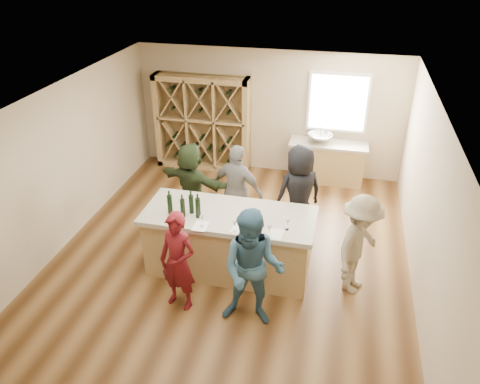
% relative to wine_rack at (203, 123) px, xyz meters
% --- Properties ---
extents(floor, '(6.00, 7.00, 0.10)m').
position_rel_wine_rack_xyz_m(floor, '(1.50, -3.27, -1.15)').
color(floor, brown).
rests_on(floor, ground).
extents(ceiling, '(6.00, 7.00, 0.10)m').
position_rel_wine_rack_xyz_m(ceiling, '(1.50, -3.27, 1.75)').
color(ceiling, white).
rests_on(ceiling, ground).
extents(wall_back, '(6.00, 0.10, 2.80)m').
position_rel_wine_rack_xyz_m(wall_back, '(1.50, 0.28, 0.30)').
color(wall_back, tan).
rests_on(wall_back, ground).
extents(wall_front, '(6.00, 0.10, 2.80)m').
position_rel_wine_rack_xyz_m(wall_front, '(1.50, -6.82, 0.30)').
color(wall_front, tan).
rests_on(wall_front, ground).
extents(wall_left, '(0.10, 7.00, 2.80)m').
position_rel_wine_rack_xyz_m(wall_left, '(-1.55, -3.27, 0.30)').
color(wall_left, tan).
rests_on(wall_left, ground).
extents(wall_right, '(0.10, 7.00, 2.80)m').
position_rel_wine_rack_xyz_m(wall_right, '(4.55, -3.27, 0.30)').
color(wall_right, tan).
rests_on(wall_right, ground).
extents(window_frame, '(1.30, 0.06, 1.30)m').
position_rel_wine_rack_xyz_m(window_frame, '(3.00, 0.20, 0.65)').
color(window_frame, white).
rests_on(window_frame, wall_back).
extents(window_pane, '(1.18, 0.01, 1.18)m').
position_rel_wine_rack_xyz_m(window_pane, '(3.00, 0.17, 0.65)').
color(window_pane, white).
rests_on(window_pane, wall_back).
extents(wine_rack, '(2.20, 0.45, 2.20)m').
position_rel_wine_rack_xyz_m(wine_rack, '(0.00, 0.00, 0.00)').
color(wine_rack, '#A6854F').
rests_on(wine_rack, floor).
extents(back_counter_base, '(1.60, 0.58, 0.86)m').
position_rel_wine_rack_xyz_m(back_counter_base, '(2.90, -0.07, -0.67)').
color(back_counter_base, '#A6854F').
rests_on(back_counter_base, floor).
extents(back_counter_top, '(1.70, 0.62, 0.06)m').
position_rel_wine_rack_xyz_m(back_counter_top, '(2.90, -0.07, -0.21)').
color(back_counter_top, '#ADA38D').
rests_on(back_counter_top, back_counter_base).
extents(sink, '(0.54, 0.54, 0.19)m').
position_rel_wine_rack_xyz_m(sink, '(2.70, -0.07, -0.09)').
color(sink, silver).
rests_on(sink, back_counter_top).
extents(faucet, '(0.02, 0.02, 0.30)m').
position_rel_wine_rack_xyz_m(faucet, '(2.70, 0.11, -0.03)').
color(faucet, silver).
rests_on(faucet, back_counter_top).
extents(tasting_counter_base, '(2.60, 1.00, 1.00)m').
position_rel_wine_rack_xyz_m(tasting_counter_base, '(1.56, -3.67, -0.60)').
color(tasting_counter_base, '#A6854F').
rests_on(tasting_counter_base, floor).
extents(tasting_counter_top, '(2.72, 1.12, 0.08)m').
position_rel_wine_rack_xyz_m(tasting_counter_top, '(1.56, -3.67, -0.06)').
color(tasting_counter_top, '#ADA38D').
rests_on(tasting_counter_top, tasting_counter_base).
extents(wine_bottle_a, '(0.10, 0.10, 0.32)m').
position_rel_wine_rack_xyz_m(wine_bottle_a, '(0.66, -3.86, 0.14)').
color(wine_bottle_a, black).
rests_on(wine_bottle_a, tasting_counter_top).
extents(wine_bottle_b, '(0.09, 0.09, 0.30)m').
position_rel_wine_rack_xyz_m(wine_bottle_b, '(0.89, -3.91, 0.13)').
color(wine_bottle_b, black).
rests_on(wine_bottle_b, tasting_counter_top).
extents(wine_bottle_c, '(0.08, 0.08, 0.31)m').
position_rel_wine_rack_xyz_m(wine_bottle_c, '(0.98, -3.77, 0.14)').
color(wine_bottle_c, black).
rests_on(wine_bottle_c, tasting_counter_top).
extents(wine_bottle_d, '(0.10, 0.10, 0.33)m').
position_rel_wine_rack_xyz_m(wine_bottle_d, '(1.12, -3.87, 0.14)').
color(wine_bottle_d, black).
rests_on(wine_bottle_d, tasting_counter_top).
extents(wine_glass_a, '(0.08, 0.08, 0.18)m').
position_rel_wine_rack_xyz_m(wine_glass_a, '(1.25, -4.11, 0.07)').
color(wine_glass_a, white).
rests_on(wine_glass_a, tasting_counter_top).
extents(wine_glass_b, '(0.08, 0.08, 0.17)m').
position_rel_wine_rack_xyz_m(wine_glass_b, '(1.77, -4.13, 0.06)').
color(wine_glass_b, white).
rests_on(wine_glass_b, tasting_counter_top).
extents(wine_glass_c, '(0.09, 0.09, 0.18)m').
position_rel_wine_rack_xyz_m(wine_glass_c, '(2.29, -4.15, 0.07)').
color(wine_glass_c, white).
rests_on(wine_glass_c, tasting_counter_top).
extents(wine_glass_d, '(0.10, 0.10, 0.20)m').
position_rel_wine_rack_xyz_m(wine_glass_d, '(2.00, -3.86, 0.08)').
color(wine_glass_d, white).
rests_on(wine_glass_d, tasting_counter_top).
extents(wine_glass_e, '(0.08, 0.08, 0.16)m').
position_rel_wine_rack_xyz_m(wine_glass_e, '(2.52, -3.91, 0.06)').
color(wine_glass_e, white).
rests_on(wine_glass_e, tasting_counter_top).
extents(tasting_menu_a, '(0.22, 0.29, 0.00)m').
position_rel_wine_rack_xyz_m(tasting_menu_a, '(1.23, -4.11, -0.02)').
color(tasting_menu_a, white).
rests_on(tasting_menu_a, tasting_counter_top).
extents(tasting_menu_b, '(0.30, 0.37, 0.00)m').
position_rel_wine_rack_xyz_m(tasting_menu_b, '(1.84, -4.03, -0.02)').
color(tasting_menu_b, white).
rests_on(tasting_menu_b, tasting_counter_top).
extents(tasting_menu_c, '(0.23, 0.30, 0.00)m').
position_rel_wine_rack_xyz_m(tasting_menu_c, '(2.37, -4.06, -0.02)').
color(tasting_menu_c, white).
rests_on(tasting_menu_c, tasting_counter_top).
extents(person_near_left, '(0.66, 0.55, 1.59)m').
position_rel_wine_rack_xyz_m(person_near_left, '(1.05, -4.66, -0.31)').
color(person_near_left, '#590F14').
rests_on(person_near_left, floor).
extents(person_near_right, '(0.90, 0.51, 1.83)m').
position_rel_wine_rack_xyz_m(person_near_right, '(2.17, -4.75, -0.19)').
color(person_near_right, '#335972').
rests_on(person_near_right, floor).
extents(person_server, '(0.90, 1.18, 1.66)m').
position_rel_wine_rack_xyz_m(person_server, '(3.59, -3.70, -0.27)').
color(person_server, gray).
rests_on(person_server, floor).
extents(person_far_mid, '(1.12, 0.80, 1.73)m').
position_rel_wine_rack_xyz_m(person_far_mid, '(1.42, -2.51, -0.24)').
color(person_far_mid, slate).
rests_on(person_far_mid, floor).
extents(person_far_right, '(1.05, 0.95, 1.80)m').
position_rel_wine_rack_xyz_m(person_far_right, '(2.53, -2.44, -0.20)').
color(person_far_right, black).
rests_on(person_far_right, floor).
extents(person_far_left, '(1.62, 0.97, 1.64)m').
position_rel_wine_rack_xyz_m(person_far_left, '(0.51, -2.42, -0.28)').
color(person_far_left, '#263319').
rests_on(person_far_left, floor).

